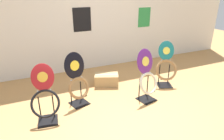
% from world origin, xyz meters
% --- Properties ---
extents(ground_plane, '(14.00, 14.00, 0.00)m').
position_xyz_m(ground_plane, '(0.00, 0.00, 0.00)').
color(ground_plane, '#B7844C').
extents(wall_back, '(8.00, 0.07, 2.60)m').
position_xyz_m(wall_back, '(0.00, 2.39, 1.30)').
color(wall_back, silver).
rests_on(wall_back, ground_plane).
extents(toilet_seat_display_crimson_swirl, '(0.43, 0.42, 0.85)m').
position_xyz_m(toilet_seat_display_crimson_swirl, '(-1.33, 0.62, 0.40)').
color(toilet_seat_display_crimson_swirl, black).
rests_on(toilet_seat_display_crimson_swirl, ground_plane).
extents(toilet_seat_display_jazz_black, '(0.42, 0.35, 0.90)m').
position_xyz_m(toilet_seat_display_jazz_black, '(-0.78, 0.88, 0.40)').
color(toilet_seat_display_jazz_black, black).
rests_on(toilet_seat_display_jazz_black, ground_plane).
extents(toilet_seat_display_teal_sax, '(0.47, 0.40, 0.89)m').
position_xyz_m(toilet_seat_display_teal_sax, '(0.99, 0.85, 0.39)').
color(toilet_seat_display_teal_sax, black).
rests_on(toilet_seat_display_teal_sax, ground_plane).
extents(toilet_seat_display_purple_note, '(0.41, 0.35, 0.91)m').
position_xyz_m(toilet_seat_display_purple_note, '(0.34, 0.54, 0.43)').
color(toilet_seat_display_purple_note, black).
rests_on(toilet_seat_display_purple_note, ground_plane).
extents(storage_box, '(0.54, 0.45, 0.23)m').
position_xyz_m(storage_box, '(-0.07, 1.35, 0.11)').
color(storage_box, tan).
rests_on(storage_box, ground_plane).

